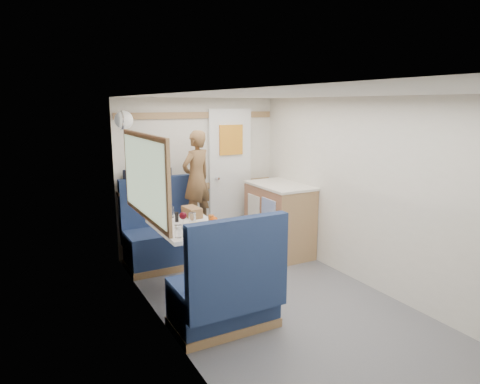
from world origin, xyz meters
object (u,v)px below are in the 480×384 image
bench_near (226,297)px  tumbler_left (178,231)px  person (196,178)px  bread_loaf (192,212)px  tumbler_right (192,218)px  beer_glass (211,220)px  galley_counter (279,219)px  tumbler_mid (171,212)px  bench_far (163,241)px  dome_light (124,120)px  cheese_block (194,224)px  dinette_table (188,240)px  orange_fruit (214,220)px  duffel_bag (148,179)px  tray (220,229)px  wine_glass (183,216)px  pepper_grinder (177,217)px

bench_near → tumbler_left: bench_near is taller
person → bread_loaf: 0.69m
person → tumbler_right: size_ratio=9.84×
person → beer_glass: size_ratio=12.42×
galley_counter → beer_glass: 1.42m
galley_counter → tumbler_mid: 1.56m
bench_far → dome_light: bearing=-177.9°
dome_light → cheese_block: size_ratio=2.10×
dinette_table → person: person is taller
bench_near → orange_fruit: (0.23, 0.73, 0.48)m
duffel_bag → bread_loaf: (0.23, -0.83, -0.25)m
person → bread_loaf: bearing=40.7°
orange_fruit → tumbler_right: size_ratio=0.65×
dome_light → tray: 1.66m
bread_loaf → beer_glass: bearing=-79.5°
beer_glass → tumbler_right: bearing=150.8°
wine_glass → beer_glass: 0.32m
dome_light → tumbler_left: 1.54m
dome_light → duffel_bag: 0.83m
tumbler_right → dinette_table: bearing=-158.2°
tumbler_mid → pepper_grinder: 0.20m
bench_far → tumbler_left: bench_far is taller
dome_light → pepper_grinder: size_ratio=1.93×
tumbler_mid → dome_light: bearing=125.6°
tumbler_left → pepper_grinder: size_ratio=1.14×
pepper_grinder → cheese_block: bearing=-75.7°
orange_fruit → cheese_block: bearing=174.0°
bench_far → tumbler_left: bearing=-100.6°
dinette_table → dome_light: bearing=114.6°
beer_glass → pepper_grinder: bearing=138.7°
bench_far → orange_fruit: (0.23, -1.00, 0.48)m
dome_light → tumbler_left: bearing=-82.1°
bench_near → bread_loaf: bearing=82.2°
dinette_table → tumbler_right: bearing=21.8°
person → cheese_block: bearing=44.1°
bench_far → cheese_block: 1.08m
wine_glass → tumbler_mid: bearing=85.7°
tumbler_mid → tumbler_right: 0.37m
pepper_grinder → bread_loaf: (0.21, 0.11, 0.00)m
beer_glass → tray: bearing=-95.2°
dome_light → wine_glass: (0.31, -0.93, -0.91)m
wine_glass → bench_far: bearing=84.9°
dinette_table → pepper_grinder: size_ratio=8.88×
tumbler_right → bench_near: bearing=-93.6°
tray → beer_glass: (0.02, 0.24, 0.04)m
duffel_bag → pepper_grinder: size_ratio=5.08×
orange_fruit → dinette_table: bearing=148.2°
dinette_table → pepper_grinder: (-0.06, 0.17, 0.21)m
bench_near → tumbler_right: bench_near is taller
bench_near → tumbler_right: size_ratio=8.86×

